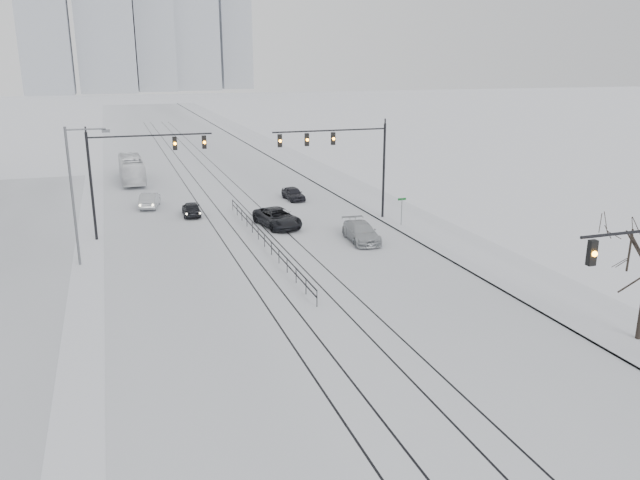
% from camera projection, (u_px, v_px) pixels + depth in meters
% --- Properties ---
extents(road, '(22.00, 260.00, 0.02)m').
position_uv_depth(road, '(203.00, 176.00, 72.23)').
color(road, silver).
rests_on(road, ground).
extents(sidewalk_east, '(5.00, 260.00, 0.16)m').
position_uv_depth(sidewalk_east, '(314.00, 170.00, 76.35)').
color(sidewalk_east, silver).
rests_on(sidewalk_east, ground).
extents(curb, '(0.10, 260.00, 0.12)m').
position_uv_depth(curb, '(295.00, 171.00, 75.61)').
color(curb, gray).
rests_on(curb, ground).
extents(tram_rails, '(5.30, 180.00, 0.01)m').
position_uv_depth(tram_rails, '(237.00, 215.00, 54.02)').
color(tram_rails, black).
rests_on(tram_rails, ground).
extents(skyline, '(96.00, 48.00, 72.00)m').
position_uv_depth(skyline, '(136.00, 16.00, 259.81)').
color(skyline, '#969BA4').
rests_on(skyline, ground).
extents(traffic_mast_ne, '(9.60, 0.37, 8.00)m').
position_uv_depth(traffic_mast_ne, '(346.00, 153.00, 50.37)').
color(traffic_mast_ne, black).
rests_on(traffic_mast_ne, ground).
extents(traffic_mast_nw, '(9.10, 0.37, 8.00)m').
position_uv_depth(traffic_mast_nw, '(132.00, 164.00, 46.22)').
color(traffic_mast_nw, black).
rests_on(traffic_mast_nw, ground).
extents(street_light_west, '(2.73, 0.25, 9.00)m').
position_uv_depth(street_light_west, '(76.00, 187.00, 39.74)').
color(street_light_west, '#595B60').
rests_on(street_light_west, ground).
extents(median_fence, '(0.06, 24.00, 1.00)m').
position_uv_depth(median_fence, '(265.00, 240.00, 44.77)').
color(median_fence, black).
rests_on(median_fence, ground).
extents(street_sign, '(0.70, 0.06, 2.40)m').
position_uv_depth(street_sign, '(402.00, 208.00, 49.91)').
color(street_sign, '#595B60').
rests_on(street_sign, ground).
extents(sedan_sb_inner, '(1.68, 3.77, 1.26)m').
position_uv_depth(sedan_sb_inner, '(191.00, 209.00, 53.73)').
color(sedan_sb_inner, black).
rests_on(sedan_sb_inner, ground).
extents(sedan_sb_outer, '(2.28, 4.38, 1.37)m').
position_uv_depth(sedan_sb_outer, '(150.00, 200.00, 56.79)').
color(sedan_sb_outer, '#9EA2A6').
rests_on(sedan_sb_outer, ground).
extents(sedan_nb_front, '(3.35, 5.69, 1.49)m').
position_uv_depth(sedan_nb_front, '(277.00, 218.00, 50.19)').
color(sedan_nb_front, black).
rests_on(sedan_nb_front, ground).
extents(sedan_nb_right, '(2.35, 4.99, 1.41)m').
position_uv_depth(sedan_nb_right, '(361.00, 232.00, 46.14)').
color(sedan_nb_right, '#A8ACAF').
rests_on(sedan_nb_right, ground).
extents(sedan_nb_far, '(1.72, 3.74, 1.24)m').
position_uv_depth(sedan_nb_far, '(293.00, 194.00, 59.90)').
color(sedan_nb_far, black).
rests_on(sedan_nb_far, ground).
extents(box_truck, '(2.51, 10.13, 2.81)m').
position_uv_depth(box_truck, '(132.00, 169.00, 68.58)').
color(box_truck, white).
rests_on(box_truck, ground).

